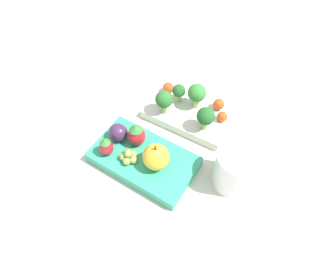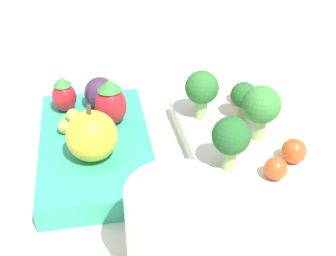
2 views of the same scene
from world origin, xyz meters
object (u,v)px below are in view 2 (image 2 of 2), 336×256
object	(u,v)px
broccoli_floret_0	(244,96)
apple	(92,136)
broccoli_floret_1	(231,138)
strawberry_0	(64,95)
cherry_tomato_2	(242,93)
cherry_tomato_1	(276,168)
bento_box_savoury	(239,145)
drinking_cup	(176,234)
bento_box_fruit	(96,148)
cherry_tomato_0	(294,151)
strawberry_1	(111,103)
broccoli_floret_3	(202,89)
plum	(100,93)
grape_cluster	(74,123)
broccoli_floret_2	(262,107)

from	to	relation	value
broccoli_floret_0	apple	distance (m)	0.17
broccoli_floret_1	strawberry_0	xyz separation A→B (m)	(-0.12, -0.16, -0.01)
cherry_tomato_2	cherry_tomato_1	bearing A→B (deg)	-1.23
bento_box_savoury	drinking_cup	world-z (taller)	drinking_cup
bento_box_fruit	cherry_tomato_0	bearing A→B (deg)	74.22
strawberry_1	bento_box_savoury	bearing A→B (deg)	74.64
strawberry_1	cherry_tomato_1	bearing A→B (deg)	54.58
cherry_tomato_2	apple	distance (m)	0.19
broccoli_floret_3	plum	size ratio (longest dim) A/B	1.46
broccoli_floret_0	broccoli_floret_3	distance (m)	0.05
plum	cherry_tomato_1	bearing A→B (deg)	48.39
broccoli_floret_1	grape_cluster	world-z (taller)	broccoli_floret_1
apple	drinking_cup	world-z (taller)	drinking_cup
apple	strawberry_0	xyz separation A→B (m)	(-0.09, -0.03, -0.00)
broccoli_floret_3	plum	xyz separation A→B (m)	(-0.03, -0.11, -0.01)
broccoli_floret_2	plum	distance (m)	0.18
broccoli_floret_1	strawberry_1	xyz separation A→B (m)	(-0.09, -0.11, -0.01)
plum	apple	bearing A→B (deg)	-3.88
broccoli_floret_0	strawberry_1	distance (m)	0.14
cherry_tomato_2	strawberry_0	distance (m)	0.20
grape_cluster	bento_box_savoury	bearing A→B (deg)	81.62
cherry_tomato_0	drinking_cup	world-z (taller)	drinking_cup
broccoli_floret_0	broccoli_floret_1	world-z (taller)	broccoli_floret_1
strawberry_1	drinking_cup	bearing A→B (deg)	13.80
broccoli_floret_1	strawberry_0	distance (m)	0.20
broccoli_floret_0	strawberry_0	world-z (taller)	strawberry_0
bento_box_fruit	strawberry_0	xyz separation A→B (m)	(-0.06, -0.03, 0.03)
bento_box_fruit	apple	bearing A→B (deg)	-0.33
cherry_tomato_1	plum	distance (m)	0.21
broccoli_floret_1	cherry_tomato_1	size ratio (longest dim) A/B	2.54
bento_box_savoury	bento_box_fruit	distance (m)	0.15
broccoli_floret_2	plum	size ratio (longest dim) A/B	1.54
broccoli_floret_3	cherry_tomato_1	world-z (taller)	broccoli_floret_3
broccoli_floret_0	plum	world-z (taller)	broccoli_floret_0
strawberry_0	grape_cluster	bearing A→B (deg)	16.13
broccoli_floret_0	drinking_cup	bearing A→B (deg)	-27.72
broccoli_floret_3	strawberry_0	distance (m)	0.15
cherry_tomato_1	cherry_tomato_2	world-z (taller)	cherry_tomato_2
bento_box_savoury	broccoli_floret_3	bearing A→B (deg)	-141.29
broccoli_floret_0	drinking_cup	distance (m)	0.21
broccoli_floret_1	drinking_cup	bearing A→B (deg)	-32.51
broccoli_floret_3	cherry_tomato_2	world-z (taller)	broccoli_floret_3
bento_box_fruit	broccoli_floret_3	bearing A→B (deg)	106.84
bento_box_savoury	plum	world-z (taller)	plum
broccoli_floret_2	plum	xyz separation A→B (m)	(-0.08, -0.16, -0.02)
apple	bento_box_fruit	bearing A→B (deg)	179.67
bento_box_savoury	cherry_tomato_2	distance (m)	0.08
apple	plum	bearing A→B (deg)	176.12
cherry_tomato_0	drinking_cup	distance (m)	0.16
cherry_tomato_0	cherry_tomato_1	distance (m)	0.03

